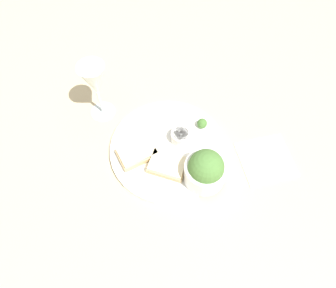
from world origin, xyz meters
TOP-DOWN VIEW (x-y plane):
  - ground_plane at (0.00, 0.00)m, footprint 4.00×4.00m
  - dinner_plate at (0.00, 0.00)m, footprint 0.32×0.32m
  - salad_bowl at (0.07, -0.11)m, footprint 0.11×0.11m
  - sauce_ramekin at (0.04, 0.02)m, footprint 0.05×0.05m
  - cheese_toast_near at (-0.01, -0.06)m, footprint 0.12×0.11m
  - cheese_toast_far at (-0.09, -0.01)m, footprint 0.12×0.09m
  - wine_glass at (-0.16, 0.16)m, footprint 0.07×0.07m
  - garnish at (0.11, 0.05)m, footprint 0.03×0.03m
  - napkin at (0.26, -0.08)m, footprint 0.14×0.14m

SIDE VIEW (x-z plane):
  - ground_plane at x=0.00m, z-range 0.00..0.00m
  - napkin at x=0.26m, z-range 0.00..0.01m
  - dinner_plate at x=0.00m, z-range 0.00..0.01m
  - cheese_toast_near at x=-0.01m, z-range 0.01..0.04m
  - cheese_toast_far at x=-0.09m, z-range 0.01..0.04m
  - garnish at x=0.11m, z-range 0.01..0.04m
  - sauce_ramekin at x=0.04m, z-range 0.02..0.05m
  - salad_bowl at x=0.07m, z-range 0.01..0.12m
  - wine_glass at x=-0.16m, z-range 0.04..0.23m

